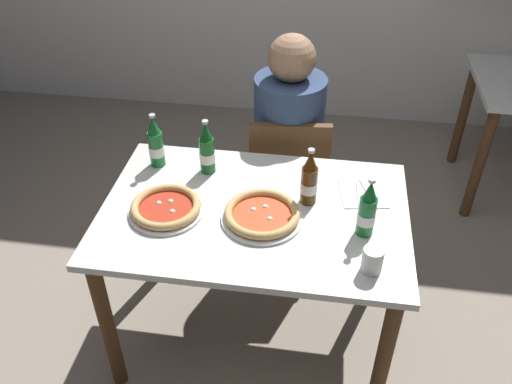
{
  "coord_description": "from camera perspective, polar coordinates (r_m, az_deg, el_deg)",
  "views": [
    {
      "loc": [
        0.25,
        -1.61,
        2.09
      ],
      "look_at": [
        0.0,
        0.05,
        0.8
      ],
      "focal_mm": 37.82,
      "sensor_mm": 36.0,
      "label": 1
    }
  ],
  "objects": [
    {
      "name": "diner_seated",
      "position": [
        2.73,
        3.37,
        3.99
      ],
      "size": [
        0.34,
        0.34,
        1.21
      ],
      "color": "#2D3342",
      "rests_on": "ground_plane"
    },
    {
      "name": "paper_cup",
      "position": [
        1.88,
        12.21,
        -7.05
      ],
      "size": [
        0.07,
        0.07,
        0.09
      ],
      "primitive_type": "cylinder",
      "color": "white",
      "rests_on": "dining_table_main"
    },
    {
      "name": "pizza_marinara_far",
      "position": [
        2.12,
        -9.5,
        -1.66
      ],
      "size": [
        0.29,
        0.29,
        0.04
      ],
      "color": "white",
      "rests_on": "dining_table_main"
    },
    {
      "name": "beer_bottle_extra",
      "position": [
        2.27,
        -5.21,
        4.39
      ],
      "size": [
        0.07,
        0.07,
        0.25
      ],
      "color": "#14591E",
      "rests_on": "dining_table_main"
    },
    {
      "name": "dining_table_main",
      "position": [
        2.18,
        -0.19,
        -4.21
      ],
      "size": [
        1.2,
        0.8,
        0.75
      ],
      "color": "silver",
      "rests_on": "ground_plane"
    },
    {
      "name": "ground_plane",
      "position": [
        2.65,
        -0.16,
        -14.51
      ],
      "size": [
        8.0,
        8.0,
        0.0
      ],
      "primitive_type": "plane",
      "color": "gray"
    },
    {
      "name": "pizza_margherita_near",
      "position": [
        2.06,
        0.63,
        -2.42
      ],
      "size": [
        0.32,
        0.32,
        0.04
      ],
      "color": "white",
      "rests_on": "dining_table_main"
    },
    {
      "name": "chair_behind_table",
      "position": [
        2.75,
        3.36,
        1.64
      ],
      "size": [
        0.44,
        0.44,
        0.85
      ],
      "rotation": [
        0.0,
        0.0,
        3.26
      ],
      "color": "brown",
      "rests_on": "ground_plane"
    },
    {
      "name": "beer_bottle_right",
      "position": [
        2.34,
        -10.55,
        5.0
      ],
      "size": [
        0.07,
        0.07,
        0.25
      ],
      "color": "#196B2D",
      "rests_on": "dining_table_main"
    },
    {
      "name": "beer_bottle_center",
      "position": [
        2.1,
        5.65,
        1.23
      ],
      "size": [
        0.07,
        0.07,
        0.25
      ],
      "color": "#512D0F",
      "rests_on": "dining_table_main"
    },
    {
      "name": "napkin_with_cutlery",
      "position": [
        2.23,
        11.29,
        -0.24
      ],
      "size": [
        0.21,
        0.21,
        0.01
      ],
      "color": "white",
      "rests_on": "dining_table_main"
    },
    {
      "name": "beer_bottle_left",
      "position": [
        1.98,
        11.68,
        -1.99
      ],
      "size": [
        0.07,
        0.07,
        0.25
      ],
      "color": "#196B2D",
      "rests_on": "dining_table_main"
    }
  ]
}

